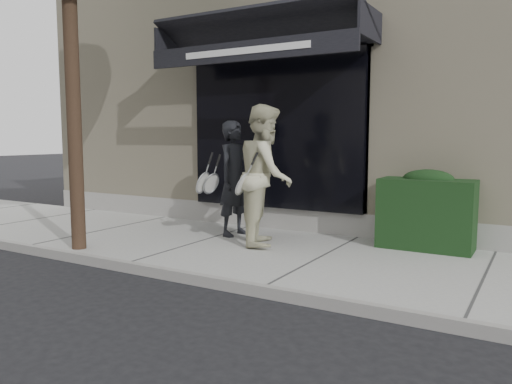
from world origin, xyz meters
The scene contains 7 objects.
ground centered at (0.00, 0.00, 0.00)m, with size 80.00×80.00×0.00m, color black.
sidewalk centered at (0.00, 0.00, 0.06)m, with size 20.00×3.00×0.12m, color gray.
curb centered at (0.00, -1.55, 0.07)m, with size 20.00×0.10×0.14m, color gray.
building_facade centered at (-0.01, 4.96, 2.74)m, with size 14.30×8.04×5.64m.
hedge centered at (1.10, 1.25, 0.66)m, with size 1.30×0.70×1.14m.
pedestrian_front centered at (-1.80, 0.66, 1.05)m, with size 0.71×0.90×1.86m.
pedestrian_back centered at (-1.03, 0.33, 1.15)m, with size 1.13×1.24×2.07m.
Camera 1 is at (2.55, -6.09, 1.72)m, focal length 35.00 mm.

